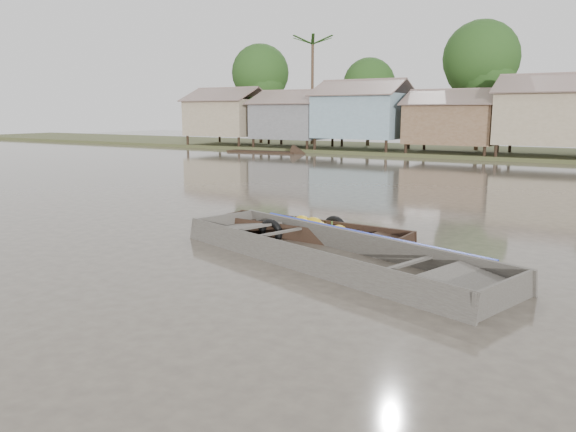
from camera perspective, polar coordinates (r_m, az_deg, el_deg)
The scene contains 4 objects.
ground at distance 11.97m, azimuth -3.81°, elevation -4.14°, with size 120.00×120.00×0.00m, color #4B4239.
riverbank at distance 41.49m, azimuth 26.64°, elevation 9.53°, with size 120.00×12.47×10.22m.
banana_boat at distance 13.83m, azimuth 1.91°, elevation -1.56°, with size 5.15×1.46×0.71m.
viewer_boat at distance 11.55m, azimuth 4.51°, elevation -4.37°, with size 7.90×4.15×0.62m.
Camera 1 is at (6.68, -9.46, 3.04)m, focal length 35.00 mm.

